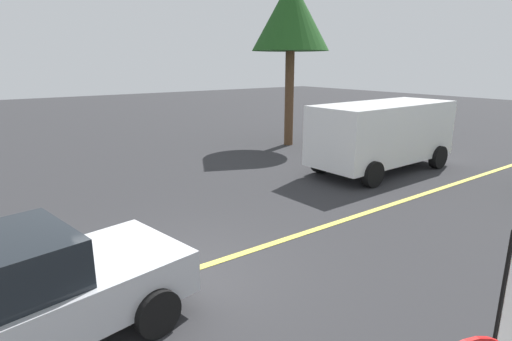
# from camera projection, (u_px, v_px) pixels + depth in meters

# --- Properties ---
(ground_plane) EXTENTS (80.00, 80.00, 0.00)m
(ground_plane) POSITION_uv_depth(u_px,v_px,m) (173.00, 277.00, 6.83)
(ground_plane) COLOR #2D2D30
(lane_marking_centre) EXTENTS (28.00, 0.16, 0.01)m
(lane_marking_centre) POSITION_uv_depth(u_px,v_px,m) (305.00, 233.00, 8.55)
(lane_marking_centre) COLOR #E0D14C
(white_van) EXTENTS (5.24, 2.35, 2.20)m
(white_van) POSITION_uv_depth(u_px,v_px,m) (383.00, 132.00, 13.23)
(white_van) COLOR white
(white_van) RESTS_ON ground_plane
(tree_left_verge) EXTENTS (3.14, 3.14, 6.69)m
(tree_left_verge) POSITION_uv_depth(u_px,v_px,m) (291.00, 16.00, 16.42)
(tree_left_verge) COLOR #513823
(tree_left_verge) RESTS_ON ground_plane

